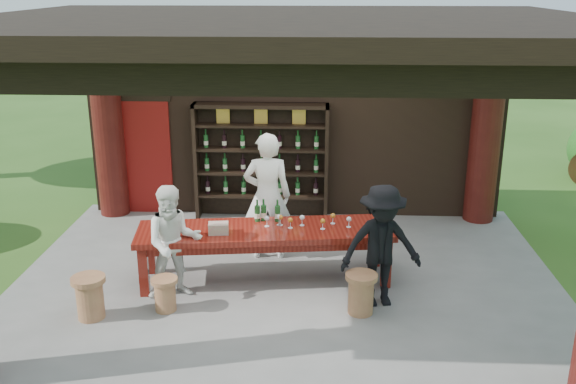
{
  "coord_description": "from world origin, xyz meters",
  "views": [
    {
      "loc": [
        0.41,
        -7.89,
        3.91
      ],
      "look_at": [
        0.0,
        0.4,
        1.15
      ],
      "focal_mm": 40.0,
      "sensor_mm": 36.0,
      "label": 1
    }
  ],
  "objects_px": {
    "host": "(267,196)",
    "stool_far_left": "(90,296)",
    "guest_man": "(381,246)",
    "tasting_table": "(265,236)",
    "stool_near_right": "(361,292)",
    "stool_near_left": "(165,293)",
    "napkin_basket": "(218,228)",
    "guest_woman": "(174,242)",
    "wine_shelf": "(261,162)"
  },
  "relations": [
    {
      "from": "guest_woman",
      "to": "napkin_basket",
      "type": "relative_size",
      "value": 5.74
    },
    {
      "from": "guest_woman",
      "to": "stool_near_right",
      "type": "bearing_deg",
      "value": -24.8
    },
    {
      "from": "wine_shelf",
      "to": "host",
      "type": "distance_m",
      "value": 1.64
    },
    {
      "from": "tasting_table",
      "to": "guest_man",
      "type": "xyz_separation_m",
      "value": [
        1.49,
        -0.61,
        0.15
      ]
    },
    {
      "from": "wine_shelf",
      "to": "guest_woman",
      "type": "height_order",
      "value": "wine_shelf"
    },
    {
      "from": "stool_near_right",
      "to": "guest_woman",
      "type": "bearing_deg",
      "value": 171.88
    },
    {
      "from": "tasting_table",
      "to": "stool_near_left",
      "type": "relative_size",
      "value": 8.05
    },
    {
      "from": "host",
      "to": "guest_man",
      "type": "bearing_deg",
      "value": 134.15
    },
    {
      "from": "stool_near_left",
      "to": "napkin_basket",
      "type": "height_order",
      "value": "napkin_basket"
    },
    {
      "from": "stool_near_right",
      "to": "host",
      "type": "xyz_separation_m",
      "value": [
        -1.27,
        1.65,
        0.66
      ]
    },
    {
      "from": "wine_shelf",
      "to": "guest_man",
      "type": "xyz_separation_m",
      "value": [
        1.75,
        -3.01,
        -0.21
      ]
    },
    {
      "from": "tasting_table",
      "to": "host",
      "type": "height_order",
      "value": "host"
    },
    {
      "from": "tasting_table",
      "to": "napkin_basket",
      "type": "relative_size",
      "value": 13.43
    },
    {
      "from": "tasting_table",
      "to": "guest_man",
      "type": "relative_size",
      "value": 2.22
    },
    {
      "from": "guest_woman",
      "to": "napkin_basket",
      "type": "height_order",
      "value": "guest_woman"
    },
    {
      "from": "tasting_table",
      "to": "host",
      "type": "xyz_separation_m",
      "value": [
        -0.03,
        0.78,
        0.3
      ]
    },
    {
      "from": "host",
      "to": "napkin_basket",
      "type": "bearing_deg",
      "value": 56.98
    },
    {
      "from": "guest_man",
      "to": "stool_far_left",
      "type": "bearing_deg",
      "value": 177.97
    },
    {
      "from": "tasting_table",
      "to": "guest_man",
      "type": "height_order",
      "value": "guest_man"
    },
    {
      "from": "guest_woman",
      "to": "guest_man",
      "type": "distance_m",
      "value": 2.61
    },
    {
      "from": "wine_shelf",
      "to": "tasting_table",
      "type": "xyz_separation_m",
      "value": [
        0.26,
        -2.4,
        -0.36
      ]
    },
    {
      "from": "stool_near_right",
      "to": "guest_man",
      "type": "xyz_separation_m",
      "value": [
        0.25,
        0.25,
        0.51
      ]
    },
    {
      "from": "napkin_basket",
      "to": "tasting_table",
      "type": "bearing_deg",
      "value": 18.65
    },
    {
      "from": "stool_far_left",
      "to": "guest_woman",
      "type": "distance_m",
      "value": 1.19
    },
    {
      "from": "stool_far_left",
      "to": "guest_man",
      "type": "bearing_deg",
      "value": 8.64
    },
    {
      "from": "stool_near_right",
      "to": "stool_near_left",
      "type": "bearing_deg",
      "value": -178.63
    },
    {
      "from": "host",
      "to": "stool_far_left",
      "type": "bearing_deg",
      "value": 40.78
    },
    {
      "from": "tasting_table",
      "to": "host",
      "type": "bearing_deg",
      "value": 92.35
    },
    {
      "from": "tasting_table",
      "to": "stool_near_left",
      "type": "bearing_deg",
      "value": -141.78
    },
    {
      "from": "stool_near_right",
      "to": "tasting_table",
      "type": "bearing_deg",
      "value": 145.22
    },
    {
      "from": "tasting_table",
      "to": "napkin_basket",
      "type": "height_order",
      "value": "napkin_basket"
    },
    {
      "from": "stool_near_right",
      "to": "guest_man",
      "type": "height_order",
      "value": "guest_man"
    },
    {
      "from": "host",
      "to": "napkin_basket",
      "type": "xyz_separation_m",
      "value": [
        -0.56,
        -0.98,
        -0.12
      ]
    },
    {
      "from": "guest_woman",
      "to": "stool_near_left",
      "type": "bearing_deg",
      "value": -113.91
    },
    {
      "from": "wine_shelf",
      "to": "napkin_basket",
      "type": "xyz_separation_m",
      "value": [
        -0.33,
        -2.6,
        -0.17
      ]
    },
    {
      "from": "stool_near_left",
      "to": "host",
      "type": "distance_m",
      "value": 2.17
    },
    {
      "from": "wine_shelf",
      "to": "tasting_table",
      "type": "relative_size",
      "value": 0.64
    },
    {
      "from": "wine_shelf",
      "to": "stool_near_left",
      "type": "xyz_separation_m",
      "value": [
        -0.9,
        -3.32,
        -0.77
      ]
    },
    {
      "from": "guest_woman",
      "to": "napkin_basket",
      "type": "distance_m",
      "value": 0.62
    },
    {
      "from": "tasting_table",
      "to": "napkin_basket",
      "type": "xyz_separation_m",
      "value": [
        -0.59,
        -0.2,
        0.19
      ]
    },
    {
      "from": "stool_far_left",
      "to": "stool_near_right",
      "type": "bearing_deg",
      "value": 4.97
    },
    {
      "from": "tasting_table",
      "to": "wine_shelf",
      "type": "bearing_deg",
      "value": 96.28
    },
    {
      "from": "tasting_table",
      "to": "stool_near_right",
      "type": "distance_m",
      "value": 1.55
    },
    {
      "from": "stool_near_right",
      "to": "host",
      "type": "height_order",
      "value": "host"
    },
    {
      "from": "tasting_table",
      "to": "stool_near_left",
      "type": "distance_m",
      "value": 1.54
    },
    {
      "from": "tasting_table",
      "to": "napkin_basket",
      "type": "bearing_deg",
      "value": -161.35
    },
    {
      "from": "host",
      "to": "napkin_basket",
      "type": "distance_m",
      "value": 1.14
    },
    {
      "from": "stool_near_right",
      "to": "napkin_basket",
      "type": "relative_size",
      "value": 2.0
    },
    {
      "from": "tasting_table",
      "to": "stool_far_left",
      "type": "height_order",
      "value": "tasting_table"
    },
    {
      "from": "napkin_basket",
      "to": "host",
      "type": "bearing_deg",
      "value": 60.25
    }
  ]
}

